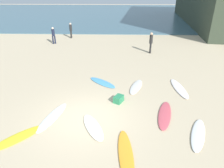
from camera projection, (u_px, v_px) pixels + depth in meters
The scene contains 15 objects.
ground_plane at pixel (86, 119), 9.00m from camera, with size 120.00×120.00×0.00m, color #C6B28E.
ocean_water at pixel (112, 13), 42.32m from camera, with size 120.00×40.00×0.08m, color #426675.
surfboard_0 at pixel (53, 117), 9.06m from camera, with size 0.51×2.35×0.07m, color white.
surfboard_1 at pixel (93, 127), 8.41m from camera, with size 0.57×1.92×0.09m, color silver.
surfboard_2 at pixel (126, 154), 7.06m from camera, with size 0.50×2.56×0.08m, color orange.
surfboard_3 at pixel (136, 87), 11.75m from camera, with size 0.55×2.01×0.08m, color silver.
surfboard_4 at pixel (165, 115), 9.21m from camera, with size 0.54×2.35×0.08m, color #D7515D.
surfboard_5 at pixel (179, 88), 11.58m from camera, with size 0.55×2.49×0.08m, color white.
surfboard_6 at pixel (17, 138), 7.82m from camera, with size 0.58×2.07×0.06m, color yellow.
surfboard_7 at pixel (102, 82), 12.28m from camera, with size 0.59×2.08×0.07m, color #4EA0D6.
surfboard_8 at pixel (198, 134), 8.00m from camera, with size 0.50×2.16×0.08m, color white.
beachgoer_near at pixel (71, 30), 22.36m from camera, with size 0.29×0.34×1.65m.
beachgoer_mid at pixel (151, 42), 17.33m from camera, with size 0.30×0.34×1.75m.
beachgoer_far at pixel (53, 35), 20.14m from camera, with size 0.36×0.36×1.63m.
beach_cooler at pixel (119, 99), 10.22m from camera, with size 0.52×0.36×0.34m, color #287F51.
Camera 1 is at (1.38, -7.40, 5.29)m, focal length 32.89 mm.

